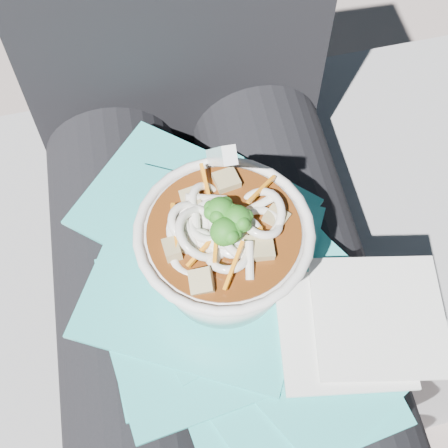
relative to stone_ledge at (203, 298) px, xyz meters
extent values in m
plane|color=slate|center=(0.00, -0.15, -0.24)|extent=(20.00, 20.00, 0.00)
cube|color=slate|center=(0.00, 0.00, 0.00)|extent=(1.02, 0.55, 0.48)
cylinder|color=black|center=(-0.09, -0.15, 0.32)|extent=(0.16, 0.48, 0.16)
cylinder|color=black|center=(0.09, -0.15, 0.32)|extent=(0.16, 0.48, 0.16)
cube|color=teal|center=(-0.02, -0.07, 0.40)|extent=(0.24, 0.24, 0.00)
cube|color=teal|center=(0.03, -0.24, 0.40)|extent=(0.22, 0.23, 0.00)
cube|color=teal|center=(0.04, -0.10, 0.40)|extent=(0.17, 0.17, 0.00)
cube|color=teal|center=(0.05, -0.23, 0.41)|extent=(0.25, 0.24, 0.00)
cube|color=teal|center=(-0.03, -0.19, 0.41)|extent=(0.16, 0.17, 0.00)
cube|color=teal|center=(0.07, -0.23, 0.41)|extent=(0.23, 0.24, 0.00)
cube|color=teal|center=(-0.03, -0.21, 0.41)|extent=(0.18, 0.18, 0.00)
cube|color=teal|center=(-0.01, -0.19, 0.41)|extent=(0.15, 0.13, 0.00)
cube|color=teal|center=(-0.01, -0.15, 0.41)|extent=(0.27, 0.27, 0.00)
cube|color=silver|center=(0.10, -0.24, 0.42)|extent=(0.13, 0.13, 0.00)
cube|color=silver|center=(0.13, -0.23, 0.42)|extent=(0.14, 0.14, 0.00)
torus|color=silver|center=(0.01, -0.16, 0.50)|extent=(0.15, 0.15, 0.01)
cylinder|color=#4F250B|center=(0.01, -0.16, 0.49)|extent=(0.13, 0.13, 0.01)
torus|color=silver|center=(0.00, -0.13, 0.50)|extent=(0.04, 0.05, 0.04)
torus|color=silver|center=(0.00, -0.19, 0.50)|extent=(0.05, 0.05, 0.01)
torus|color=silver|center=(0.02, -0.17, 0.50)|extent=(0.06, 0.07, 0.05)
torus|color=silver|center=(-0.02, -0.16, 0.50)|extent=(0.06, 0.06, 0.02)
torus|color=silver|center=(-0.01, -0.16, 0.50)|extent=(0.05, 0.05, 0.03)
torus|color=silver|center=(0.04, -0.16, 0.51)|extent=(0.05, 0.05, 0.02)
torus|color=silver|center=(-0.01, -0.16, 0.51)|extent=(0.07, 0.07, 0.04)
torus|color=silver|center=(0.00, -0.16, 0.51)|extent=(0.05, 0.05, 0.02)
torus|color=silver|center=(-0.02, -0.18, 0.50)|extent=(0.05, 0.05, 0.02)
torus|color=silver|center=(0.00, -0.16, 0.50)|extent=(0.04, 0.04, 0.03)
torus|color=silver|center=(0.02, -0.17, 0.50)|extent=(0.05, 0.05, 0.03)
torus|color=silver|center=(0.00, -0.16, 0.50)|extent=(0.04, 0.04, 0.02)
torus|color=silver|center=(-0.02, -0.15, 0.51)|extent=(0.05, 0.05, 0.03)
torus|color=silver|center=(0.04, -0.15, 0.50)|extent=(0.06, 0.07, 0.05)
cylinder|color=silver|center=(-0.02, -0.16, 0.51)|extent=(0.01, 0.03, 0.02)
cylinder|color=silver|center=(0.04, -0.14, 0.51)|extent=(0.03, 0.02, 0.01)
cylinder|color=silver|center=(-0.02, -0.17, 0.51)|extent=(0.01, 0.04, 0.01)
cylinder|color=silver|center=(0.01, -0.18, 0.51)|extent=(0.04, 0.02, 0.01)
cylinder|color=silver|center=(0.02, -0.19, 0.51)|extent=(0.01, 0.03, 0.02)
cylinder|color=silver|center=(0.00, -0.13, 0.51)|extent=(0.04, 0.01, 0.01)
cylinder|color=#77A44F|center=(0.02, -0.16, 0.51)|extent=(0.01, 0.01, 0.01)
sphere|color=#165B14|center=(0.02, -0.16, 0.52)|extent=(0.02, 0.02, 0.02)
sphere|color=#165B14|center=(0.01, -0.16, 0.52)|extent=(0.01, 0.01, 0.01)
sphere|color=#165B14|center=(0.02, -0.17, 0.52)|extent=(0.01, 0.01, 0.01)
sphere|color=#165B14|center=(0.02, -0.17, 0.52)|extent=(0.01, 0.01, 0.01)
sphere|color=#165B14|center=(0.02, -0.16, 0.52)|extent=(0.01, 0.01, 0.01)
cylinder|color=#77A44F|center=(0.00, -0.15, 0.51)|extent=(0.01, 0.01, 0.01)
sphere|color=#165B14|center=(0.00, -0.15, 0.52)|extent=(0.02, 0.02, 0.02)
sphere|color=#165B14|center=(0.01, -0.15, 0.52)|extent=(0.01, 0.01, 0.01)
sphere|color=#165B14|center=(0.00, -0.15, 0.52)|extent=(0.01, 0.01, 0.01)
sphere|color=#165B14|center=(0.00, -0.15, 0.52)|extent=(0.01, 0.01, 0.01)
sphere|color=#165B14|center=(0.00, -0.16, 0.52)|extent=(0.01, 0.01, 0.01)
cylinder|color=#77A44F|center=(0.00, -0.17, 0.51)|extent=(0.01, 0.01, 0.01)
sphere|color=#165B14|center=(0.00, -0.17, 0.52)|extent=(0.02, 0.02, 0.02)
sphere|color=#165B14|center=(0.00, -0.16, 0.52)|extent=(0.01, 0.01, 0.01)
sphere|color=#165B14|center=(0.01, -0.17, 0.52)|extent=(0.01, 0.01, 0.01)
sphere|color=#165B14|center=(0.01, -0.18, 0.52)|extent=(0.01, 0.01, 0.01)
sphere|color=#165B14|center=(0.01, -0.18, 0.52)|extent=(0.01, 0.01, 0.01)
cube|color=orange|center=(0.00, -0.17, 0.51)|extent=(0.01, 0.05, 0.00)
cube|color=orange|center=(0.01, -0.20, 0.51)|extent=(0.02, 0.04, 0.01)
cube|color=orange|center=(-0.01, -0.18, 0.51)|extent=(0.03, 0.03, 0.01)
cube|color=orange|center=(0.04, -0.13, 0.51)|extent=(0.03, 0.03, 0.01)
cube|color=orange|center=(0.02, -0.17, 0.50)|extent=(0.04, 0.01, 0.01)
cube|color=orange|center=(-0.03, -0.15, 0.51)|extent=(0.01, 0.04, 0.00)
cube|color=orange|center=(0.00, -0.12, 0.51)|extent=(0.01, 0.05, 0.02)
cube|color=#937F53|center=(0.05, -0.16, 0.50)|extent=(0.03, 0.02, 0.01)
cube|color=#937F53|center=(0.02, -0.11, 0.50)|extent=(0.02, 0.02, 0.01)
cube|color=#937F53|center=(-0.02, -0.13, 0.50)|extent=(0.02, 0.02, 0.01)
cube|color=#937F53|center=(-0.04, -0.17, 0.50)|extent=(0.02, 0.02, 0.01)
cube|color=#937F53|center=(-0.02, -0.20, 0.50)|extent=(0.02, 0.02, 0.02)
cube|color=#937F53|center=(0.03, -0.18, 0.50)|extent=(0.03, 0.02, 0.01)
ellipsoid|color=silver|center=(0.01, -0.17, 0.50)|extent=(0.03, 0.04, 0.01)
cube|color=silver|center=(0.01, -0.13, 0.55)|extent=(0.01, 0.09, 0.11)
camera|label=1|loc=(-0.04, -0.41, 0.95)|focal=50.00mm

